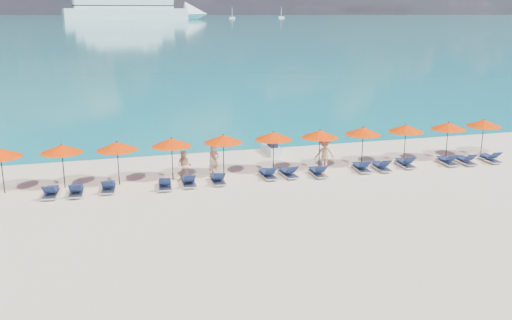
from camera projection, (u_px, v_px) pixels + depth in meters
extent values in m
plane|color=beige|center=(273.00, 201.00, 26.53)|extent=(1400.00, 1400.00, 0.00)
cube|color=#1FA9B2|center=(98.00, 18.00, 640.95)|extent=(1600.00, 1300.00, 0.01)
cube|color=silver|center=(127.00, 14.00, 512.63)|extent=(110.23, 32.51, 9.88)
cone|color=silver|center=(196.00, 14.00, 536.75)|extent=(24.16, 24.16, 21.73)
cube|color=silver|center=(124.00, 4.00, 509.63)|extent=(88.30, 26.99, 7.90)
cube|color=black|center=(124.00, 6.00, 510.01)|extent=(89.40, 27.31, 0.89)
cube|color=black|center=(124.00, 2.00, 509.13)|extent=(87.20, 26.66, 0.89)
cube|color=silver|center=(232.00, 18.00, 584.67)|extent=(5.96, 1.99, 1.59)
cylinder|color=silver|center=(232.00, 13.00, 583.35)|extent=(0.36, 0.36, 9.93)
cube|color=silver|center=(281.00, 17.00, 620.68)|extent=(6.37, 2.12, 1.70)
cylinder|color=silver|center=(281.00, 12.00, 619.27)|extent=(0.38, 0.38, 10.62)
cube|color=silver|center=(272.00, 150.00, 35.14)|extent=(0.79, 2.07, 0.47)
cube|color=black|center=(273.00, 145.00, 34.89)|extent=(0.43, 0.86, 0.30)
cylinder|color=black|center=(269.00, 140.00, 35.50)|extent=(0.47, 0.05, 0.05)
imported|color=tan|center=(214.00, 161.00, 30.35)|extent=(0.69, 0.55, 1.65)
imported|color=tan|center=(185.00, 166.00, 29.39)|extent=(0.90, 0.73, 1.61)
imported|color=tan|center=(324.00, 153.00, 31.77)|extent=(1.14, 0.59, 1.71)
cylinder|color=black|center=(2.00, 171.00, 27.35)|extent=(0.05, 0.05, 2.20)
cone|color=#E43200|center=(0.00, 153.00, 27.11)|extent=(2.10, 2.10, 0.42)
sphere|color=black|center=(0.00, 148.00, 27.06)|extent=(0.08, 0.08, 0.08)
cylinder|color=black|center=(63.00, 167.00, 28.16)|extent=(0.05, 0.05, 2.20)
cone|color=#E43200|center=(62.00, 149.00, 27.93)|extent=(2.10, 2.10, 0.42)
sphere|color=black|center=(61.00, 144.00, 27.87)|extent=(0.08, 0.08, 0.08)
cylinder|color=black|center=(118.00, 164.00, 28.71)|extent=(0.05, 0.05, 2.20)
cone|color=#E43200|center=(117.00, 146.00, 28.47)|extent=(2.10, 2.10, 0.42)
sphere|color=black|center=(117.00, 142.00, 28.42)|extent=(0.08, 0.08, 0.08)
cylinder|color=black|center=(172.00, 159.00, 29.53)|extent=(0.05, 0.05, 2.20)
cone|color=#E43200|center=(172.00, 142.00, 29.30)|extent=(2.10, 2.10, 0.42)
sphere|color=black|center=(171.00, 138.00, 29.24)|extent=(0.08, 0.08, 0.08)
cylinder|color=black|center=(224.00, 156.00, 30.30)|extent=(0.05, 0.05, 2.20)
cone|color=#E43200|center=(223.00, 139.00, 30.07)|extent=(2.10, 2.10, 0.42)
sphere|color=black|center=(223.00, 135.00, 30.01)|extent=(0.08, 0.08, 0.08)
cylinder|color=black|center=(273.00, 152.00, 31.01)|extent=(0.05, 0.05, 2.20)
cone|color=#E43200|center=(274.00, 136.00, 30.78)|extent=(2.10, 2.10, 0.42)
sphere|color=black|center=(274.00, 132.00, 30.72)|extent=(0.08, 0.08, 0.08)
cylinder|color=black|center=(319.00, 150.00, 31.52)|extent=(0.05, 0.05, 2.20)
cone|color=#E43200|center=(320.00, 134.00, 31.29)|extent=(2.10, 2.10, 0.42)
sphere|color=black|center=(320.00, 130.00, 31.23)|extent=(0.08, 0.08, 0.08)
cylinder|color=black|center=(362.00, 147.00, 32.23)|extent=(0.05, 0.05, 2.20)
cone|color=#E43200|center=(363.00, 131.00, 32.00)|extent=(2.10, 2.10, 0.42)
sphere|color=black|center=(363.00, 127.00, 31.94)|extent=(0.08, 0.08, 0.08)
cylinder|color=black|center=(405.00, 144.00, 32.98)|extent=(0.05, 0.05, 2.20)
cone|color=#E43200|center=(406.00, 128.00, 32.75)|extent=(2.10, 2.10, 0.42)
sphere|color=black|center=(406.00, 124.00, 32.69)|extent=(0.08, 0.08, 0.08)
cylinder|color=black|center=(447.00, 141.00, 33.65)|extent=(0.05, 0.05, 2.20)
cone|color=#E43200|center=(448.00, 126.00, 33.42)|extent=(2.10, 2.10, 0.42)
sphere|color=black|center=(449.00, 122.00, 33.36)|extent=(0.08, 0.08, 0.08)
cylinder|color=black|center=(482.00, 138.00, 34.48)|extent=(0.05, 0.05, 2.20)
cone|color=#E43200|center=(484.00, 123.00, 34.25)|extent=(2.10, 2.10, 0.42)
sphere|color=black|center=(484.00, 119.00, 34.19)|extent=(0.08, 0.08, 0.08)
cube|color=silver|center=(51.00, 194.00, 27.08)|extent=(0.78, 1.75, 0.06)
cube|color=navy|center=(52.00, 189.00, 27.28)|extent=(0.65, 1.15, 0.04)
cube|color=navy|center=(48.00, 189.00, 26.45)|extent=(0.60, 0.59, 0.43)
cube|color=silver|center=(76.00, 192.00, 27.30)|extent=(0.70, 1.73, 0.06)
cube|color=navy|center=(77.00, 188.00, 27.50)|extent=(0.60, 1.13, 0.04)
cube|color=navy|center=(75.00, 188.00, 26.68)|extent=(0.58, 0.56, 0.43)
cube|color=silver|center=(109.00, 188.00, 27.88)|extent=(0.79, 1.75, 0.06)
cube|color=navy|center=(109.00, 184.00, 28.08)|extent=(0.66, 1.15, 0.04)
cube|color=navy|center=(107.00, 184.00, 27.25)|extent=(0.60, 0.59, 0.43)
cube|color=silver|center=(165.00, 186.00, 28.33)|extent=(0.78, 1.75, 0.06)
cube|color=navy|center=(165.00, 181.00, 28.53)|extent=(0.66, 1.15, 0.04)
cube|color=navy|center=(165.00, 181.00, 27.70)|extent=(0.60, 0.59, 0.43)
cube|color=silver|center=(189.00, 183.00, 28.81)|extent=(0.68, 1.72, 0.06)
cube|color=navy|center=(188.00, 178.00, 29.00)|extent=(0.59, 1.12, 0.04)
cube|color=navy|center=(190.00, 178.00, 28.19)|extent=(0.57, 0.56, 0.43)
cube|color=silver|center=(218.00, 181.00, 29.18)|extent=(0.66, 1.71, 0.06)
cube|color=navy|center=(217.00, 176.00, 29.37)|extent=(0.57, 1.11, 0.04)
cube|color=navy|center=(219.00, 176.00, 28.56)|extent=(0.56, 0.55, 0.43)
cube|color=silver|center=(268.00, 175.00, 30.10)|extent=(0.68, 1.72, 0.06)
cube|color=navy|center=(266.00, 171.00, 30.29)|extent=(0.59, 1.12, 0.04)
cube|color=navy|center=(271.00, 171.00, 29.49)|extent=(0.57, 0.55, 0.43)
cube|color=silver|center=(288.00, 174.00, 30.32)|extent=(0.72, 1.73, 0.06)
cube|color=navy|center=(286.00, 170.00, 30.51)|extent=(0.62, 1.13, 0.04)
cube|color=navy|center=(292.00, 169.00, 29.71)|extent=(0.58, 0.57, 0.43)
cube|color=silver|center=(318.00, 173.00, 30.46)|extent=(0.68, 1.72, 0.06)
cube|color=navy|center=(316.00, 169.00, 30.65)|extent=(0.59, 1.12, 0.04)
cube|color=navy|center=(321.00, 169.00, 29.83)|extent=(0.57, 0.56, 0.43)
cube|color=silver|center=(361.00, 169.00, 31.38)|extent=(0.78, 1.75, 0.06)
cube|color=navy|center=(360.00, 165.00, 31.58)|extent=(0.65, 1.15, 0.04)
cube|color=navy|center=(365.00, 164.00, 30.75)|extent=(0.60, 0.59, 0.43)
cube|color=silver|center=(381.00, 168.00, 31.56)|extent=(0.74, 1.74, 0.06)
cube|color=navy|center=(379.00, 164.00, 31.76)|extent=(0.63, 1.14, 0.04)
cube|color=navy|center=(385.00, 163.00, 30.93)|extent=(0.59, 0.58, 0.43)
cube|color=silver|center=(405.00, 164.00, 32.21)|extent=(0.74, 1.74, 0.06)
cube|color=navy|center=(403.00, 161.00, 32.41)|extent=(0.63, 1.14, 0.04)
cube|color=navy|center=(410.00, 160.00, 31.59)|extent=(0.59, 0.57, 0.43)
cube|color=silver|center=(447.00, 162.00, 32.73)|extent=(0.78, 1.75, 0.06)
cube|color=navy|center=(445.00, 158.00, 32.92)|extent=(0.65, 1.15, 0.04)
cube|color=navy|center=(452.00, 158.00, 32.10)|extent=(0.60, 0.59, 0.43)
cube|color=silver|center=(465.00, 162.00, 32.84)|extent=(0.74, 1.74, 0.06)
cube|color=navy|center=(463.00, 158.00, 33.03)|extent=(0.63, 1.14, 0.04)
cube|color=navy|center=(471.00, 157.00, 32.21)|extent=(0.59, 0.57, 0.43)
cube|color=silver|center=(489.00, 159.00, 33.30)|extent=(0.78, 1.75, 0.06)
cube|color=navy|center=(487.00, 156.00, 33.50)|extent=(0.65, 1.15, 0.04)
cube|color=navy|center=(496.00, 155.00, 32.67)|extent=(0.60, 0.59, 0.43)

